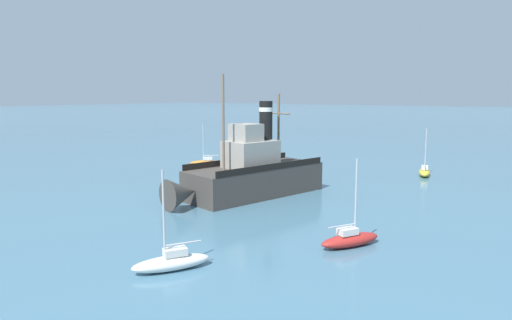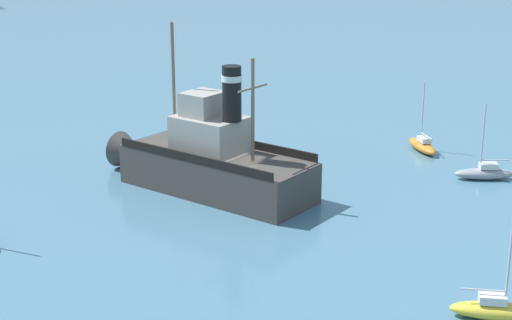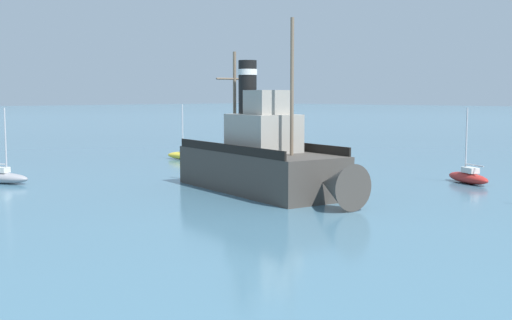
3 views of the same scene
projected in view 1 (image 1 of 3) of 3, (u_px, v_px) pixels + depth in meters
ground_plane at (272, 192)px, 39.23m from camera, size 600.00×600.00×0.00m
old_tugboat at (250, 174)px, 37.50m from camera, size 6.93×14.79×9.90m
sailboat_red at (350, 239)px, 25.24m from camera, size 2.73×3.88×4.90m
sailboat_yellow at (425, 172)px, 47.09m from camera, size 2.07×3.96×4.90m
sailboat_orange at (206, 162)px, 53.40m from camera, size 3.70×3.16×4.90m
sailboat_grey at (262, 161)px, 54.83m from camera, size 2.57×3.92×4.90m
sailboat_white at (172, 261)px, 21.83m from camera, size 2.82×3.85×4.90m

